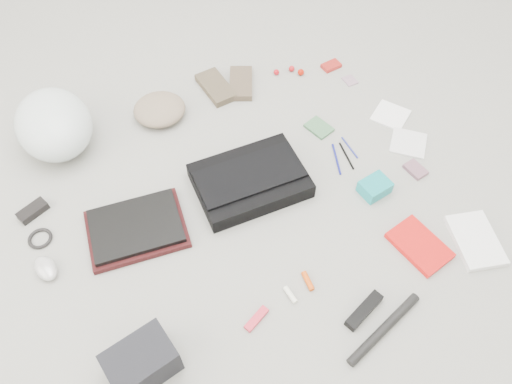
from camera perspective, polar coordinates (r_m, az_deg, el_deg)
name	(u,v)px	position (r m, az deg, el deg)	size (l,w,h in m)	color
ground_plane	(256,200)	(1.86, 0.00, -0.89)	(4.00, 4.00, 0.00)	gray
messenger_bag	(250,181)	(1.87, -0.68, 1.30)	(0.40, 0.29, 0.07)	black
bag_flap	(250,174)	(1.84, -0.70, 2.02)	(0.40, 0.18, 0.01)	black
laptop_sleeve	(137,229)	(1.83, -13.46, -4.16)	(0.34, 0.25, 0.02)	#350F10
laptop	(136,226)	(1.81, -13.59, -3.79)	(0.31, 0.23, 0.02)	black
bike_helmet	(54,124)	(2.11, -22.11, 7.19)	(0.29, 0.36, 0.22)	white
beanie	(159,109)	(2.15, -10.97, 9.26)	(0.22, 0.21, 0.08)	gray
mitten_left	(216,87)	(2.25, -4.60, 11.87)	(0.10, 0.21, 0.03)	brown
mitten_right	(241,83)	(2.26, -1.74, 12.31)	(0.10, 0.20, 0.03)	brown
power_brick	(33,211)	(1.99, -24.15, -1.99)	(0.11, 0.05, 0.03)	black
cable_coil	(40,239)	(1.92, -23.45, -4.90)	(0.09, 0.09, 0.01)	black
mouse	(46,268)	(1.83, -22.90, -8.03)	(0.06, 0.11, 0.04)	#BABABA
camera_bag	(142,362)	(1.57, -12.93, -18.45)	(0.19, 0.14, 0.13)	black
multitool	(256,319)	(1.63, 0.05, -14.28)	(0.09, 0.03, 0.01)	red
toiletry_tube_white	(290,295)	(1.67, 3.94, -11.63)	(0.02, 0.02, 0.06)	white
toiletry_tube_orange	(308,281)	(1.69, 5.94, -10.07)	(0.02, 0.02, 0.07)	#DA4B0C
u_lock	(364,310)	(1.67, 12.24, -13.09)	(0.15, 0.04, 0.03)	black
bike_pump	(384,329)	(1.66, 14.43, -14.89)	(0.03, 0.03, 0.32)	black
book_red	(419,245)	(1.84, 18.17, -5.82)	(0.14, 0.21, 0.02)	red
book_white	(475,240)	(1.92, 23.79, -5.07)	(0.15, 0.22, 0.02)	white
notepad	(319,128)	(2.10, 7.20, 7.30)	(0.08, 0.11, 0.01)	#3F6B47
pen_blue	(336,159)	(2.00, 9.19, 3.75)	(0.01, 0.01, 0.15)	navy
pen_black	(347,156)	(2.02, 10.31, 4.09)	(0.01, 0.01, 0.14)	black
pen_navy	(350,147)	(2.05, 10.65, 5.02)	(0.01, 0.01, 0.12)	navy
accordion_wallet	(375,187)	(1.91, 13.42, 0.54)	(0.11, 0.09, 0.05)	teal
card_deck	(415,170)	(2.03, 17.76, 2.46)	(0.06, 0.08, 0.02)	#835969
napkin_top	(391,115)	(2.21, 15.13, 8.46)	(0.14, 0.14, 0.01)	white
napkin_bottom	(408,143)	(2.12, 17.02, 5.38)	(0.14, 0.14, 0.01)	silver
lollipop_a	(276,72)	(2.32, 2.34, 13.53)	(0.03, 0.03, 0.03)	#B60F18
lollipop_b	(292,69)	(2.34, 4.09, 13.89)	(0.03, 0.03, 0.03)	#B6151A
lollipop_c	(301,72)	(2.32, 5.15, 13.48)	(0.03, 0.03, 0.03)	#B51303
altoids_tin	(331,66)	(2.38, 8.58, 14.08)	(0.08, 0.05, 0.02)	#AF231E
stamp_sheet	(350,80)	(2.33, 10.69, 12.41)	(0.05, 0.06, 0.00)	#A17C92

